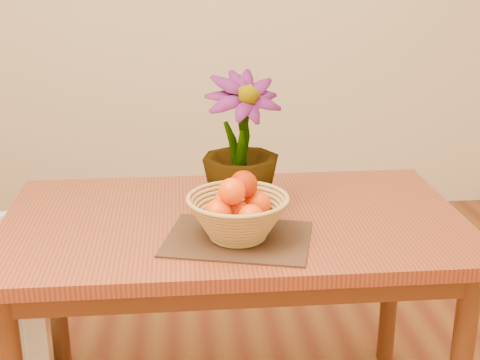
{
  "coord_description": "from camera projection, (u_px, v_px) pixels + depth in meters",
  "views": [
    {
      "loc": [
        -0.15,
        -1.57,
        1.53
      ],
      "look_at": [
        0.01,
        0.21,
        0.9
      ],
      "focal_mm": 50.0,
      "sensor_mm": 36.0,
      "label": 1
    }
  ],
  "objects": [
    {
      "name": "table",
      "position": [
        234.0,
        243.0,
        2.06
      ],
      "size": [
        1.4,
        0.8,
        0.75
      ],
      "color": "brown",
      "rests_on": "floor"
    },
    {
      "name": "placemat",
      "position": [
        238.0,
        239.0,
        1.87
      ],
      "size": [
        0.46,
        0.39,
        0.01
      ],
      "primitive_type": "cube",
      "rotation": [
        0.0,
        0.0,
        -0.25
      ],
      "color": "#3B2415",
      "rests_on": "table"
    },
    {
      "name": "wicker_basket",
      "position": [
        238.0,
        219.0,
        1.85
      ],
      "size": [
        0.29,
        0.29,
        0.12
      ],
      "color": "#B08A49",
      "rests_on": "placemat"
    },
    {
      "name": "potted_plant",
      "position": [
        241.0,
        144.0,
        2.03
      ],
      "size": [
        0.29,
        0.29,
        0.43
      ],
      "primitive_type": "imported",
      "rotation": [
        0.0,
        0.0,
        0.24
      ],
      "color": "#204B15",
      "rests_on": "table"
    },
    {
      "name": "orange_pile",
      "position": [
        239.0,
        200.0,
        1.84
      ],
      "size": [
        0.19,
        0.18,
        0.14
      ],
      "rotation": [
        0.0,
        0.0,
        -0.12
      ],
      "color": "#F35103",
      "rests_on": "wicker_basket"
    }
  ]
}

